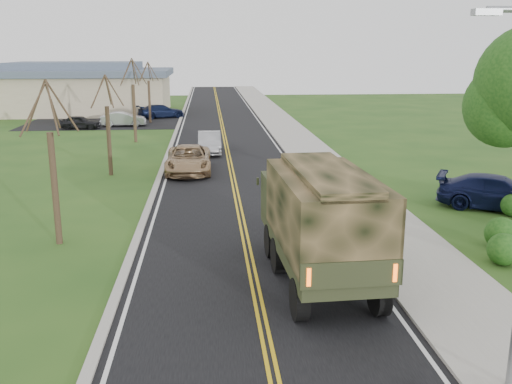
{
  "coord_description": "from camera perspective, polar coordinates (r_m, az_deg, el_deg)",
  "views": [
    {
      "loc": [
        -1.35,
        -10.85,
        7.11
      ],
      "look_at": [
        0.43,
        10.14,
        1.8
      ],
      "focal_mm": 40.0,
      "sensor_mm": 36.0,
      "label": 1
    }
  ],
  "objects": [
    {
      "name": "lot_car_navy",
      "position": [
        61.38,
        -9.46,
        7.97
      ],
      "size": [
        5.27,
        3.83,
        1.42
      ],
      "primitive_type": "imported",
      "rotation": [
        0.0,
        0.0,
        2.0
      ],
      "color": "black",
      "rests_on": "ground"
    },
    {
      "name": "commercial_building",
      "position": [
        68.55,
        -17.42,
        9.81
      ],
      "size": [
        25.5,
        21.5,
        5.65
      ],
      "color": "tan",
      "rests_on": "ground"
    },
    {
      "name": "bare_tree_c",
      "position": [
        45.42,
        -12.1,
        8.36
      ],
      "size": [
        2.04,
        2.39,
        6.42
      ],
      "color": "#38281C",
      "rests_on": "ground"
    },
    {
      "name": "suv_champagne",
      "position": [
        33.85,
        -6.77,
        3.27
      ],
      "size": [
        2.6,
        5.61,
        1.56
      ],
      "primitive_type": "imported",
      "rotation": [
        0.0,
        0.0,
        0.0
      ],
      "color": "#A1815B",
      "rests_on": "ground"
    },
    {
      "name": "lot_car_dark",
      "position": [
        54.5,
        -17.21,
        6.68
      ],
      "size": [
        3.74,
        1.8,
        1.23
      ],
      "primitive_type": "imported",
      "rotation": [
        0.0,
        0.0,
        1.47
      ],
      "color": "black",
      "rests_on": "ground"
    },
    {
      "name": "lot_car_silver",
      "position": [
        55.35,
        -13.14,
        7.12
      ],
      "size": [
        4.28,
        1.71,
        1.38
      ],
      "primitive_type": "imported",
      "rotation": [
        0.0,
        0.0,
        1.63
      ],
      "color": "#A5A4A9",
      "rests_on": "ground"
    },
    {
      "name": "sidewalk_right",
      "position": [
        51.85,
        3.26,
        6.3
      ],
      "size": [
        3.2,
        120.0,
        0.1
      ],
      "primitive_type": "cube",
      "color": "#9E998E",
      "rests_on": "ground"
    },
    {
      "name": "bare_tree_b",
      "position": [
        33.66,
        -14.54,
        5.78
      ],
      "size": [
        1.83,
        2.14,
        5.73
      ],
      "color": "#38281C",
      "rests_on": "ground"
    },
    {
      "name": "curb_right",
      "position": [
        51.63,
        1.33,
        6.3
      ],
      "size": [
        0.3,
        120.0,
        0.12
      ],
      "primitive_type": "cube",
      "color": "#9E998E",
      "rests_on": "ground"
    },
    {
      "name": "bare_tree_d",
      "position": [
        57.32,
        -10.63,
        9.35
      ],
      "size": [
        1.88,
        2.2,
        5.91
      ],
      "color": "#38281C",
      "rests_on": "ground"
    },
    {
      "name": "curb_left",
      "position": [
        51.42,
        -7.96,
        6.12
      ],
      "size": [
        0.3,
        120.0,
        0.1
      ],
      "primitive_type": "cube",
      "color": "#9E998E",
      "rests_on": "ground"
    },
    {
      "name": "pickup_navy",
      "position": [
        28.05,
        23.02,
        -0.07
      ],
      "size": [
        5.68,
        4.42,
        1.54
      ],
      "primitive_type": "imported",
      "rotation": [
        0.0,
        0.0,
        1.07
      ],
      "color": "#0E1435",
      "rests_on": "ground"
    },
    {
      "name": "sedan_silver",
      "position": [
        40.05,
        -4.68,
        4.95
      ],
      "size": [
        1.6,
        4.49,
        1.48
      ],
      "primitive_type": "imported",
      "rotation": [
        0.0,
        0.0,
        0.01
      ],
      "color": "#A2A3A6",
      "rests_on": "ground"
    },
    {
      "name": "bare_tree_a",
      "position": [
        22.07,
        -19.59,
        1.59
      ],
      "size": [
        1.93,
        2.26,
        6.08
      ],
      "color": "#38281C",
      "rests_on": "ground"
    },
    {
      "name": "road",
      "position": [
        51.36,
        -3.31,
        6.17
      ],
      "size": [
        8.0,
        120.0,
        0.01
      ],
      "primitive_type": "cube",
      "color": "black",
      "rests_on": "ground"
    },
    {
      "name": "military_truck",
      "position": [
        17.58,
        6.36,
        -2.39
      ],
      "size": [
        2.92,
        7.58,
        3.72
      ],
      "rotation": [
        0.0,
        0.0,
        0.05
      ],
      "color": "black",
      "rests_on": "ground"
    }
  ]
}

